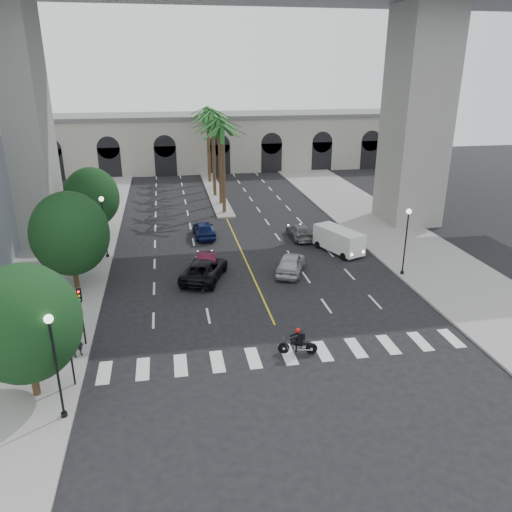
{
  "coord_description": "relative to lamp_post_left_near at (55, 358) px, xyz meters",
  "views": [
    {
      "loc": [
        -6.15,
        -25.02,
        15.06
      ],
      "look_at": [
        -0.47,
        6.0,
        3.17
      ],
      "focal_mm": 35.0,
      "sensor_mm": 36.0,
      "label": 1
    }
  ],
  "objects": [
    {
      "name": "car_a",
      "position": [
        14.44,
        15.13,
        -2.42
      ],
      "size": [
        3.54,
        5.04,
        1.59
      ],
      "primitive_type": "imported",
      "rotation": [
        0.0,
        0.0,
        2.74
      ],
      "color": "#A7A6AB",
      "rests_on": "ground"
    },
    {
      "name": "palm_a",
      "position": [
        11.4,
        33.0,
        5.88
      ],
      "size": [
        3.2,
        3.2,
        10.3
      ],
      "color": "#47331E",
      "rests_on": "ground"
    },
    {
      "name": "car_b",
      "position": [
        8.0,
        17.23,
        -2.53
      ],
      "size": [
        1.63,
        4.22,
        1.37
      ],
      "primitive_type": "imported",
      "rotation": [
        0.0,
        0.0,
        3.1
      ],
      "color": "#460E1F",
      "rests_on": "ground"
    },
    {
      "name": "palm_c",
      "position": [
        11.2,
        41.0,
        5.69
      ],
      "size": [
        3.2,
        3.2,
        10.1
      ],
      "color": "#47331E",
      "rests_on": "ground"
    },
    {
      "name": "pedestrian_a",
      "position": [
        -0.1,
        5.22,
        -2.15
      ],
      "size": [
        0.8,
        0.73,
        1.84
      ],
      "primitive_type": "imported",
      "rotation": [
        0.0,
        0.0,
        0.57
      ],
      "color": "black",
      "rests_on": "sidewalk_left"
    },
    {
      "name": "car_e",
      "position": [
        8.52,
        25.23,
        -2.44
      ],
      "size": [
        2.09,
        4.66,
        1.56
      ],
      "primitive_type": "imported",
      "rotation": [
        0.0,
        0.0,
        3.2
      ],
      "color": "#101B4E",
      "rests_on": "ground"
    },
    {
      "name": "cargo_van",
      "position": [
        19.67,
        18.9,
        -2.06
      ],
      "size": [
        3.46,
        5.23,
        2.09
      ],
      "rotation": [
        0.0,
        0.0,
        0.37
      ],
      "color": "silver",
      "rests_on": "ground"
    },
    {
      "name": "traffic_signal_near",
      "position": [
        0.1,
        2.5,
        -0.71
      ],
      "size": [
        0.25,
        0.18,
        3.65
      ],
      "color": "black",
      "rests_on": "ground"
    },
    {
      "name": "car_d",
      "position": [
        17.39,
        23.24,
        -2.55
      ],
      "size": [
        1.9,
        4.65,
        1.35
      ],
      "primitive_type": "imported",
      "rotation": [
        0.0,
        0.0,
        3.14
      ],
      "color": "slate",
      "rests_on": "ground"
    },
    {
      "name": "street_tree_far",
      "position": [
        -1.6,
        27.0,
        0.68
      ],
      "size": [
        5.04,
        5.04,
        6.68
      ],
      "color": "#382616",
      "rests_on": "ground"
    },
    {
      "name": "car_c",
      "position": [
        7.7,
        15.13,
        -2.44
      ],
      "size": [
        4.45,
        6.19,
        1.56
      ],
      "primitive_type": "imported",
      "rotation": [
        0.0,
        0.0,
        2.77
      ],
      "color": "black",
      "rests_on": "ground"
    },
    {
      "name": "palm_e",
      "position": [
        11.3,
        49.0,
        5.97
      ],
      "size": [
        3.2,
        3.2,
        10.4
      ],
      "color": "#47331E",
      "rests_on": "ground"
    },
    {
      "name": "median",
      "position": [
        11.4,
        43.0,
        -3.12
      ],
      "size": [
        2.0,
        24.0,
        0.2
      ],
      "primitive_type": "cube",
      "color": "gray",
      "rests_on": "ground"
    },
    {
      "name": "pedestrian_b",
      "position": [
        -5.57,
        10.8,
        -2.29
      ],
      "size": [
        0.78,
        0.62,
        1.57
      ],
      "primitive_type": "imported",
      "rotation": [
        0.0,
        0.0,
        -0.03
      ],
      "color": "black",
      "rests_on": "sidewalk_left"
    },
    {
      "name": "lamp_post_right",
      "position": [
        22.8,
        13.0,
        0.0
      ],
      "size": [
        0.4,
        0.4,
        5.35
      ],
      "color": "black",
      "rests_on": "ground"
    },
    {
      "name": "lamp_post_left_far",
      "position": [
        0.0,
        21.0,
        0.0
      ],
      "size": [
        0.4,
        0.4,
        5.35
      ],
      "color": "black",
      "rests_on": "ground"
    },
    {
      "name": "sidewalk_left",
      "position": [
        -3.6,
        20.0,
        -3.15
      ],
      "size": [
        8.0,
        100.0,
        0.15
      ],
      "primitive_type": "cube",
      "color": "gray",
      "rests_on": "ground"
    },
    {
      "name": "ground",
      "position": [
        11.4,
        5.0,
        -3.22
      ],
      "size": [
        140.0,
        140.0,
        0.0
      ],
      "primitive_type": "plane",
      "color": "black",
      "rests_on": "ground"
    },
    {
      "name": "palm_d",
      "position": [
        11.55,
        45.0,
        6.43
      ],
      "size": [
        3.2,
        3.2,
        10.9
      ],
      "color": "#47331E",
      "rests_on": "ground"
    },
    {
      "name": "palm_b",
      "position": [
        11.5,
        37.0,
        6.15
      ],
      "size": [
        3.2,
        3.2,
        10.6
      ],
      "color": "#47331E",
      "rests_on": "ground"
    },
    {
      "name": "palm_f",
      "position": [
        11.6,
        53.0,
        6.24
      ],
      "size": [
        3.2,
        3.2,
        10.7
      ],
      "color": "#47331E",
      "rests_on": "ground"
    },
    {
      "name": "street_tree_mid",
      "position": [
        -1.6,
        15.0,
        0.99
      ],
      "size": [
        5.44,
        5.44,
        7.21
      ],
      "color": "#382616",
      "rests_on": "ground"
    },
    {
      "name": "pier_building",
      "position": [
        11.4,
        60.0,
        1.04
      ],
      "size": [
        71.0,
        10.5,
        8.5
      ],
      "color": "#B7B2A4",
      "rests_on": "ground"
    },
    {
      "name": "traffic_signal_far",
      "position": [
        0.1,
        6.5,
        -0.71
      ],
      "size": [
        0.25,
        0.18,
        3.65
      ],
      "color": "black",
      "rests_on": "ground"
    },
    {
      "name": "motorcycle_rider",
      "position": [
        12.0,
        3.52,
        -2.5
      ],
      "size": [
        2.19,
        0.7,
        1.6
      ],
      "rotation": [
        0.0,
        0.0,
        -0.21
      ],
      "color": "black",
      "rests_on": "ground"
    },
    {
      "name": "lamp_post_left_near",
      "position": [
        0.0,
        0.0,
        0.0
      ],
      "size": [
        0.4,
        0.4,
        5.35
      ],
      "color": "black",
      "rests_on": "ground"
    },
    {
      "name": "sidewalk_right",
      "position": [
        26.4,
        20.0,
        -3.15
      ],
      "size": [
        8.0,
        100.0,
        0.15
      ],
      "primitive_type": "cube",
      "color": "gray",
      "rests_on": "ground"
    },
    {
      "name": "bridge",
      "position": [
        14.82,
        27.0,
        15.29
      ],
      "size": [
        75.0,
        13.0,
        26.0
      ],
      "color": "gray",
      "rests_on": "ground"
    },
    {
      "name": "street_tree_near",
      "position": [
        -1.6,
        2.0,
        0.8
      ],
      "size": [
        5.2,
        5.2,
        6.89
      ],
      "color": "#382616",
      "rests_on": "ground"
    }
  ]
}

